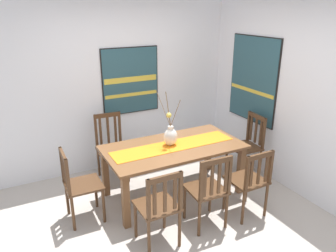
# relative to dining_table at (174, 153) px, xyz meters

# --- Properties ---
(ground_plane) EXTENTS (6.40, 6.40, 0.03)m
(ground_plane) POSITION_rel_dining_table_xyz_m (-0.26, -0.58, -0.64)
(ground_plane) COLOR #B2A89E
(wall_back) EXTENTS (6.40, 0.12, 2.70)m
(wall_back) POSITION_rel_dining_table_xyz_m (-0.26, 1.28, 0.73)
(wall_back) COLOR silver
(wall_back) RESTS_ON ground_plane
(wall_side) EXTENTS (0.12, 6.40, 2.70)m
(wall_side) POSITION_rel_dining_table_xyz_m (1.60, -0.58, 0.73)
(wall_side) COLOR silver
(wall_side) RESTS_ON ground_plane
(dining_table) EXTENTS (1.83, 0.95, 0.72)m
(dining_table) POSITION_rel_dining_table_xyz_m (0.00, 0.00, 0.00)
(dining_table) COLOR brown
(dining_table) RESTS_ON ground_plane
(table_runner) EXTENTS (1.69, 0.36, 0.01)m
(table_runner) POSITION_rel_dining_table_xyz_m (0.00, 0.00, 0.10)
(table_runner) COLOR orange
(table_runner) RESTS_ON dining_table
(centerpiece_vase) EXTENTS (0.20, 0.42, 0.72)m
(centerpiece_vase) POSITION_rel_dining_table_xyz_m (-0.03, 0.03, 0.24)
(centerpiece_vase) COLOR silver
(centerpiece_vase) RESTS_ON dining_table
(chair_0) EXTENTS (0.44, 0.44, 0.94)m
(chair_0) POSITION_rel_dining_table_xyz_m (0.02, -0.81, -0.13)
(chair_0) COLOR #4C301C
(chair_0) RESTS_ON ground_plane
(chair_1) EXTENTS (0.45, 0.45, 0.95)m
(chair_1) POSITION_rel_dining_table_xyz_m (1.26, -0.02, -0.13)
(chair_1) COLOR #4C301C
(chair_1) RESTS_ON ground_plane
(chair_2) EXTENTS (0.42, 0.42, 0.92)m
(chair_2) POSITION_rel_dining_table_xyz_m (-0.63, -0.85, -0.14)
(chair_2) COLOR #4C301C
(chair_2) RESTS_ON ground_plane
(chair_3) EXTENTS (0.42, 0.42, 0.90)m
(chair_3) POSITION_rel_dining_table_xyz_m (0.58, -0.86, -0.15)
(chair_3) COLOR #4C301C
(chair_3) RESTS_ON ground_plane
(chair_4) EXTENTS (0.45, 0.45, 0.98)m
(chair_4) POSITION_rel_dining_table_xyz_m (-0.60, 0.84, -0.12)
(chair_4) COLOR #4C301C
(chair_4) RESTS_ON ground_plane
(chair_5) EXTENTS (0.43, 0.43, 0.92)m
(chair_5) POSITION_rel_dining_table_xyz_m (-1.28, -0.00, -0.14)
(chair_5) COLOR #4C301C
(chair_5) RESTS_ON ground_plane
(painting_on_back_wall) EXTENTS (0.92, 0.05, 1.03)m
(painting_on_back_wall) POSITION_rel_dining_table_xyz_m (-0.11, 1.21, 0.75)
(painting_on_back_wall) COLOR black
(painting_on_side_wall) EXTENTS (0.05, 1.01, 1.30)m
(painting_on_side_wall) POSITION_rel_dining_table_xyz_m (1.53, 0.28, 0.78)
(painting_on_side_wall) COLOR black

